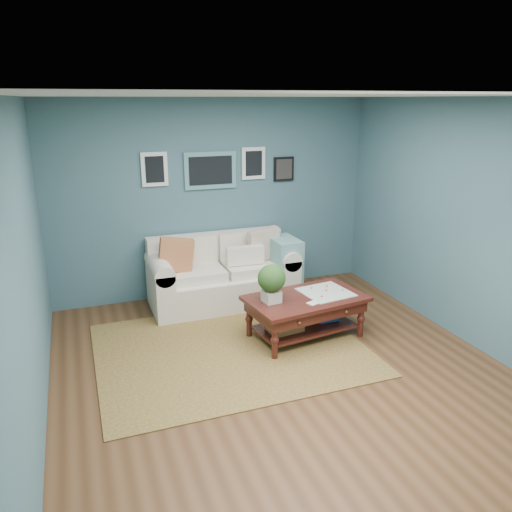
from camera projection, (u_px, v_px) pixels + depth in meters
name	position (u px, v px, depth m)	size (l,w,h in m)	color
room_shell	(285.00, 244.00, 4.71)	(5.00, 5.02, 2.70)	brown
area_rug	(231.00, 349.00, 5.57)	(2.89, 2.31, 0.01)	#553518
loveseat	(228.00, 273.00, 6.77)	(1.98, 0.90, 1.02)	#EEE4CE
coffee_table	(300.00, 304.00, 5.73)	(1.43, 0.95, 0.94)	#351110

